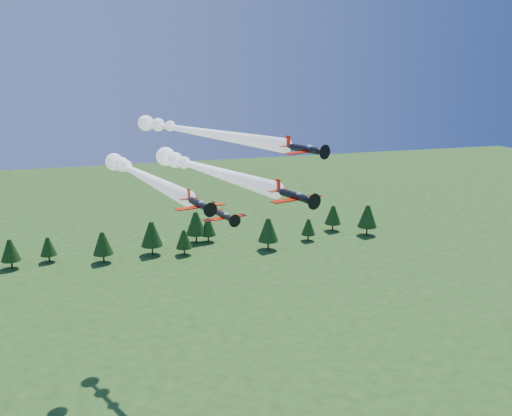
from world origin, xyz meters
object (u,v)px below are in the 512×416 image
object	(u,v)px
plane_lead	(203,168)
plane_slot	(224,215)
plane_left	(139,174)
plane_right	(195,131)

from	to	relation	value
plane_lead	plane_slot	world-z (taller)	plane_lead
plane_left	plane_lead	bearing A→B (deg)	-56.92
plane_right	plane_slot	world-z (taller)	plane_right
plane_left	plane_right	world-z (taller)	plane_right
plane_left	plane_slot	size ratio (longest dim) A/B	5.67
plane_lead	plane_left	world-z (taller)	plane_lead
plane_lead	plane_right	bearing A→B (deg)	65.49
plane_lead	plane_right	xyz separation A→B (m)	(2.53, 19.11, 4.34)
plane_left	plane_slot	bearing A→B (deg)	-65.64
plane_left	plane_right	bearing A→B (deg)	22.76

